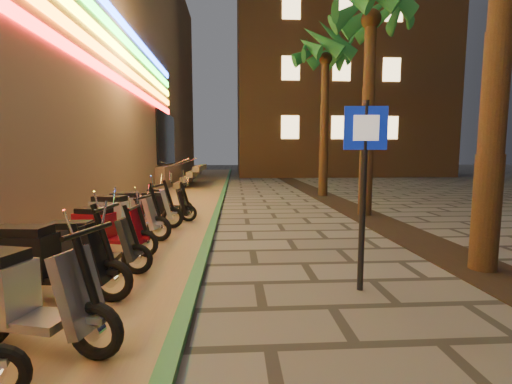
{
  "coord_description": "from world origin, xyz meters",
  "views": [
    {
      "loc": [
        -0.32,
        -3.06,
        1.82
      ],
      "look_at": [
        0.03,
        2.7,
        1.2
      ],
      "focal_mm": 24.0,
      "sensor_mm": 36.0,
      "label": 1
    }
  ],
  "objects": [
    {
      "name": "scooter_5",
      "position": [
        -2.69,
        1.21,
        0.54
      ],
      "size": [
        1.77,
        0.65,
        1.24
      ],
      "rotation": [
        0.0,
        0.0,
        -0.09
      ],
      "color": "black",
      "rests_on": "ground"
    },
    {
      "name": "ground",
      "position": [
        0.0,
        0.0,
        0.0
      ],
      "size": [
        120.0,
        120.0,
        0.0
      ],
      "primitive_type": "plane",
      "color": "#474442",
      "rests_on": "ground"
    },
    {
      "name": "pedestrian_sign",
      "position": [
        1.37,
        1.33,
        1.63
      ],
      "size": [
        0.56,
        0.11,
        2.52
      ],
      "rotation": [
        0.0,
        0.0,
        -0.09
      ],
      "color": "black",
      "rests_on": "ground"
    },
    {
      "name": "scooter_4",
      "position": [
        -2.36,
        0.11,
        0.53
      ],
      "size": [
        1.74,
        0.86,
        1.23
      ],
      "rotation": [
        0.0,
        0.0,
        -0.25
      ],
      "color": "black",
      "rests_on": "ground"
    },
    {
      "name": "parking_strip",
      "position": [
        -2.6,
        10.0,
        0.01
      ],
      "size": [
        3.4,
        60.0,
        0.01
      ],
      "primitive_type": "cube",
      "color": "#8C7251",
      "rests_on": "ground"
    },
    {
      "name": "planting_strip",
      "position": [
        3.6,
        5.0,
        0.01
      ],
      "size": [
        1.2,
        40.0,
        0.02
      ],
      "primitive_type": "cube",
      "color": "black",
      "rests_on": "ground"
    },
    {
      "name": "scooter_10",
      "position": [
        -2.33,
        6.32,
        0.46
      ],
      "size": [
        1.5,
        0.53,
        1.06
      ],
      "rotation": [
        0.0,
        0.0,
        -0.02
      ],
      "color": "black",
      "rests_on": "ground"
    },
    {
      "name": "green_curb",
      "position": [
        -0.9,
        10.0,
        0.05
      ],
      "size": [
        0.18,
        60.0,
        0.1
      ],
      "primitive_type": "cube",
      "color": "#26653A",
      "rests_on": "ground"
    },
    {
      "name": "scooter_7",
      "position": [
        -2.67,
        3.22,
        0.49
      ],
      "size": [
        1.6,
        0.78,
        1.13
      ],
      "rotation": [
        0.0,
        0.0,
        -0.25
      ],
      "color": "black",
      "rests_on": "ground"
    },
    {
      "name": "scooter_9",
      "position": [
        -2.69,
        5.23,
        0.53
      ],
      "size": [
        1.73,
        0.85,
        1.22
      ],
      "rotation": [
        0.0,
        0.0,
        0.25
      ],
      "color": "black",
      "rests_on": "ground"
    },
    {
      "name": "scooter_11",
      "position": [
        -2.47,
        7.35,
        0.45
      ],
      "size": [
        1.46,
        0.73,
        1.03
      ],
      "rotation": [
        0.0,
        0.0,
        -0.27
      ],
      "color": "black",
      "rests_on": "ground"
    },
    {
      "name": "apartment_block",
      "position": [
        9.0,
        32.0,
        12.5
      ],
      "size": [
        18.0,
        16.06,
        25.0
      ],
      "color": "brown",
      "rests_on": "ground"
    },
    {
      "name": "palm_c",
      "position": [
        3.6,
        7.0,
        5.73
      ],
      "size": [
        2.97,
        3.02,
        6.91
      ],
      "color": "#472D19",
      "rests_on": "ground"
    },
    {
      "name": "scooter_6",
      "position": [
        -2.56,
        2.13,
        0.47
      ],
      "size": [
        1.53,
        0.54,
        1.08
      ],
      "rotation": [
        0.0,
        0.0,
        -0.01
      ],
      "color": "black",
      "rests_on": "ground"
    },
    {
      "name": "scooter_8",
      "position": [
        -2.75,
        4.33,
        0.54
      ],
      "size": [
        1.76,
        0.8,
        1.24
      ],
      "rotation": [
        0.0,
        0.0,
        -0.21
      ],
      "color": "black",
      "rests_on": "ground"
    },
    {
      "name": "palm_d",
      "position": [
        3.6,
        12.0,
        5.94
      ],
      "size": [
        2.97,
        3.02,
        7.16
      ],
      "color": "#472D19",
      "rests_on": "ground"
    }
  ]
}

